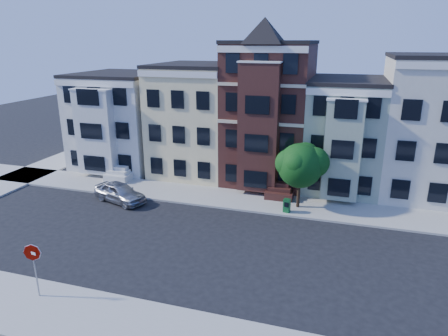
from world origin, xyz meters
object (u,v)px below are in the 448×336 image
(parked_car, at_px, (120,192))
(fire_hydrant, at_px, (118,189))
(newspaper_box, at_px, (287,206))
(street_tree, at_px, (300,169))
(stop_sign, at_px, (35,267))

(parked_car, distance_m, fire_hydrant, 1.60)
(newspaper_box, height_order, fire_hydrant, newspaper_box)
(street_tree, distance_m, fire_hydrant, 14.98)
(stop_sign, bearing_deg, newspaper_box, 61.94)
(street_tree, height_order, stop_sign, street_tree)
(street_tree, xyz_separation_m, stop_sign, (-10.95, -15.01, -1.45))
(parked_car, relative_size, stop_sign, 1.43)
(newspaper_box, bearing_deg, fire_hydrant, -166.91)
(fire_hydrant, bearing_deg, newspaper_box, 1.06)
(fire_hydrant, height_order, stop_sign, stop_sign)
(fire_hydrant, bearing_deg, stop_sign, -74.66)
(newspaper_box, bearing_deg, street_tree, 73.15)
(street_tree, xyz_separation_m, parked_car, (-13.72, -2.75, -2.43))
(newspaper_box, bearing_deg, parked_car, -161.31)
(parked_car, height_order, fire_hydrant, parked_car)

